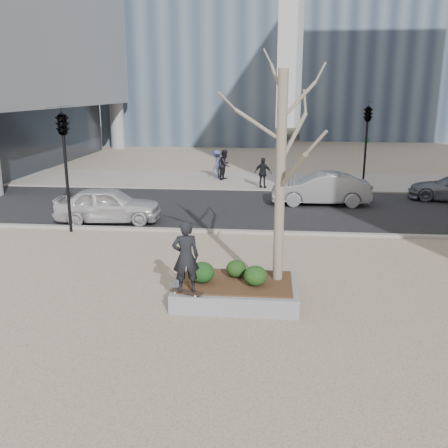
# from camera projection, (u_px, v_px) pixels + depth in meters

# --- Properties ---
(ground) EXTENTS (120.00, 120.00, 0.00)m
(ground) POSITION_uv_depth(u_px,v_px,m) (196.00, 298.00, 12.43)
(ground) COLOR tan
(ground) RESTS_ON ground
(street) EXTENTS (60.00, 8.00, 0.02)m
(street) POSITION_uv_depth(u_px,v_px,m) (230.00, 208.00, 22.04)
(street) COLOR black
(street) RESTS_ON ground
(far_sidewalk) EXTENTS (60.00, 6.00, 0.02)m
(far_sidewalk) POSITION_uv_depth(u_px,v_px,m) (241.00, 180.00, 28.77)
(far_sidewalk) COLOR gray
(far_sidewalk) RESTS_ON ground
(planter) EXTENTS (3.00, 2.00, 0.45)m
(planter) POSITION_uv_depth(u_px,v_px,m) (236.00, 291.00, 12.27)
(planter) COLOR gray
(planter) RESTS_ON ground
(planter_mulch) EXTENTS (2.70, 1.70, 0.04)m
(planter_mulch) POSITION_uv_depth(u_px,v_px,m) (236.00, 282.00, 12.21)
(planter_mulch) COLOR #382314
(planter_mulch) RESTS_ON planter
(sycamore_tree) EXTENTS (2.80, 2.80, 6.60)m
(sycamore_tree) POSITION_uv_depth(u_px,v_px,m) (281.00, 145.00, 11.55)
(sycamore_tree) COLOR gray
(sycamore_tree) RESTS_ON planter_mulch
(shrub_left) EXTENTS (0.60, 0.60, 0.51)m
(shrub_left) POSITION_uv_depth(u_px,v_px,m) (202.00, 272.00, 12.09)
(shrub_left) COLOR #123A15
(shrub_left) RESTS_ON planter_mulch
(shrub_middle) EXTENTS (0.50, 0.50, 0.43)m
(shrub_middle) POSITION_uv_depth(u_px,v_px,m) (236.00, 269.00, 12.45)
(shrub_middle) COLOR #193410
(shrub_middle) RESTS_ON planter_mulch
(shrub_right) EXTENTS (0.56, 0.56, 0.48)m
(shrub_right) POSITION_uv_depth(u_px,v_px,m) (256.00, 276.00, 11.90)
(shrub_right) COLOR #153611
(shrub_right) RESTS_ON planter_mulch
(skateboard) EXTENTS (0.80, 0.42, 0.08)m
(skateboard) POSITION_uv_depth(u_px,v_px,m) (186.00, 293.00, 11.52)
(skateboard) COLOR black
(skateboard) RESTS_ON planter
(skateboarder) EXTENTS (0.70, 0.55, 1.68)m
(skateboarder) POSITION_uv_depth(u_px,v_px,m) (186.00, 257.00, 11.30)
(skateboarder) COLOR black
(skateboarder) RESTS_ON skateboard
(police_car) EXTENTS (4.21, 2.02, 1.39)m
(police_car) POSITION_uv_depth(u_px,v_px,m) (108.00, 205.00, 19.39)
(police_car) COLOR silver
(police_car) RESTS_ON street
(car_silver) EXTENTS (4.41, 1.64, 1.44)m
(car_silver) POSITION_uv_depth(u_px,v_px,m) (321.00, 189.00, 22.45)
(car_silver) COLOR gray
(car_silver) RESTS_ON street
(pedestrian_a) EXTENTS (0.90, 1.01, 1.71)m
(pedestrian_a) POSITION_uv_depth(u_px,v_px,m) (225.00, 165.00, 28.76)
(pedestrian_a) COLOR black
(pedestrian_a) RESTS_ON far_sidewalk
(pedestrian_b) EXTENTS (0.79, 1.16, 1.67)m
(pedestrian_b) POSITION_uv_depth(u_px,v_px,m) (217.00, 164.00, 29.17)
(pedestrian_b) COLOR #373C64
(pedestrian_b) RESTS_ON far_sidewalk
(pedestrian_c) EXTENTS (1.01, 0.66, 1.60)m
(pedestrian_c) POSITION_uv_depth(u_px,v_px,m) (263.00, 173.00, 26.22)
(pedestrian_c) COLOR black
(pedestrian_c) RESTS_ON far_sidewalk
(traffic_light_near) EXTENTS (0.60, 2.48, 4.50)m
(traffic_light_near) POSITION_uv_depth(u_px,v_px,m) (66.00, 171.00, 17.74)
(traffic_light_near) COLOR black
(traffic_light_near) RESTS_ON ground
(traffic_light_far) EXTENTS (0.60, 2.48, 4.50)m
(traffic_light_far) POSITION_uv_depth(u_px,v_px,m) (366.00, 147.00, 25.27)
(traffic_light_far) COLOR black
(traffic_light_far) RESTS_ON ground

